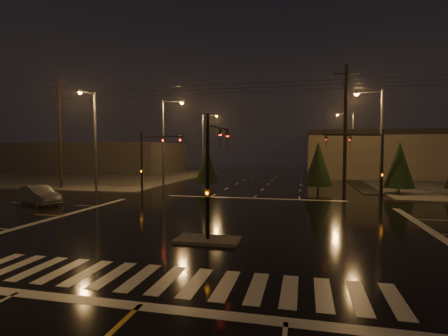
{
  "coord_description": "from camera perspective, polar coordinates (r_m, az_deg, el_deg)",
  "views": [
    {
      "loc": [
        4.4,
        -19.65,
        4.32
      ],
      "look_at": [
        -1.27,
        4.92,
        3.0
      ],
      "focal_mm": 28.0,
      "sensor_mm": 36.0,
      "label": 1
    }
  ],
  "objects": [
    {
      "name": "stop_bar_far",
      "position": [
        31.26,
        4.8,
        -4.95
      ],
      "size": [
        16.0,
        0.5,
        0.01
      ],
      "primitive_type": "cube",
      "color": "beige",
      "rests_on": "ground"
    },
    {
      "name": "conifer_4",
      "position": [
        36.35,
        15.12,
        0.67
      ],
      "size": [
        2.83,
        2.83,
        5.12
      ],
      "color": "black",
      "rests_on": "ground"
    },
    {
      "name": "signal_mast_median",
      "position": [
        17.16,
        -1.87,
        1.1
      ],
      "size": [
        0.25,
        4.59,
        6.0
      ],
      "color": "black",
      "rests_on": "ground"
    },
    {
      "name": "signal_mast_nw",
      "position": [
        32.87,
        -12.02,
        2.01
      ],
      "size": [
        4.84,
        1.86,
        6.0
      ],
      "color": "black",
      "rests_on": "ground"
    },
    {
      "name": "utility_pole_0",
      "position": [
        42.81,
        -25.2,
        5.14
      ],
      "size": [
        2.2,
        0.32,
        12.0
      ],
      "color": "black",
      "rests_on": "ground"
    },
    {
      "name": "sidewalk_nw",
      "position": [
        60.55,
        -21.66,
        -1.25
      ],
      "size": [
        36.0,
        36.0,
        0.12
      ],
      "primitive_type": "cube",
      "color": "#45423E",
      "rests_on": "ground"
    },
    {
      "name": "streetlight_5",
      "position": [
        37.0,
        -20.56,
        5.1
      ],
      "size": [
        0.32,
        2.77,
        10.0
      ],
      "color": "#38383A",
      "rests_on": "ground"
    },
    {
      "name": "crosswalk",
      "position": [
        12.3,
        -9.29,
        -17.58
      ],
      "size": [
        15.0,
        2.6,
        0.01
      ],
      "primitive_type": "cube",
      "color": "beige",
      "rests_on": "ground"
    },
    {
      "name": "ground",
      "position": [
        20.59,
        0.37,
        -9.11
      ],
      "size": [
        140.0,
        140.0,
        0.0
      ],
      "primitive_type": "plane",
      "color": "black",
      "rests_on": "ground"
    },
    {
      "name": "car_crossing",
      "position": [
        31.31,
        -28.01,
        -3.92
      ],
      "size": [
        4.76,
        3.26,
        1.49
      ],
      "primitive_type": "imported",
      "rotation": [
        0.0,
        0.0,
        1.16
      ],
      "color": "slate",
      "rests_on": "ground"
    },
    {
      "name": "streetlight_3",
      "position": [
        36.32,
        23.86,
        5.08
      ],
      "size": [
        2.77,
        0.32,
        10.0
      ],
      "color": "#38383A",
      "rests_on": "ground"
    },
    {
      "name": "streetlight_1",
      "position": [
        40.77,
        -9.52,
        5.04
      ],
      "size": [
        2.77,
        0.32,
        10.0
      ],
      "color": "#38383A",
      "rests_on": "ground"
    },
    {
      "name": "signal_mast_ne",
      "position": [
        30.22,
        22.72,
        1.76
      ],
      "size": [
        4.84,
        1.86,
        6.0
      ],
      "color": "black",
      "rests_on": "ground"
    },
    {
      "name": "streetlight_4",
      "position": [
        56.08,
        20.01,
        4.33
      ],
      "size": [
        2.77,
        0.32,
        10.0
      ],
      "color": "#38383A",
      "rests_on": "ground"
    },
    {
      "name": "stop_bar_near",
      "position": [
        10.62,
        -13.68,
        -21.07
      ],
      "size": [
        16.0,
        0.5,
        0.01
      ],
      "primitive_type": "cube",
      "color": "beige",
      "rests_on": "ground"
    },
    {
      "name": "median_island",
      "position": [
        16.8,
        -2.68,
        -11.64
      ],
      "size": [
        3.0,
        1.6,
        0.15
      ],
      "primitive_type": "cube",
      "color": "#45423E",
      "rests_on": "ground"
    },
    {
      "name": "utility_pole_1",
      "position": [
        33.89,
        19.18,
        5.89
      ],
      "size": [
        2.2,
        0.32,
        12.0
      ],
      "color": "black",
      "rests_on": "ground"
    },
    {
      "name": "streetlight_2",
      "position": [
        55.89,
        -3.2,
        4.51
      ],
      "size": [
        2.77,
        0.32,
        10.0
      ],
      "color": "#38383A",
      "rests_on": "ground"
    },
    {
      "name": "conifer_0",
      "position": [
        37.31,
        26.71,
        0.49
      ],
      "size": [
        2.82,
        2.82,
        5.1
      ],
      "color": "black",
      "rests_on": "ground"
    },
    {
      "name": "commercial_block",
      "position": [
        73.18,
        -19.58,
        1.64
      ],
      "size": [
        30.0,
        18.0,
        5.6
      ],
      "primitive_type": "cube",
      "color": "#423C3A",
      "rests_on": "ground"
    },
    {
      "name": "conifer_3",
      "position": [
        38.1,
        -2.8,
        0.54
      ],
      "size": [
        2.55,
        2.55,
        4.68
      ],
      "color": "black",
      "rests_on": "ground"
    }
  ]
}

